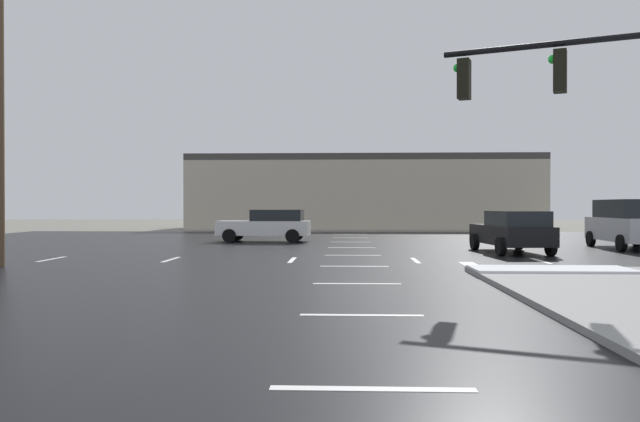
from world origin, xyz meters
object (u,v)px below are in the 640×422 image
Objects in this scene: sedan_black at (512,231)px; suv_silver at (630,223)px; traffic_signal_mast at (599,107)px; sedan_white at (267,225)px.

suv_silver is at bearing -71.09° from sedan_black.
suv_silver is at bearing -95.16° from traffic_signal_mast.
sedan_black is at bearing 116.30° from suv_silver.
traffic_signal_mast is 19.17m from sedan_white.
sedan_black is at bearing 147.94° from sedan_white.
suv_silver is at bearing 166.25° from sedan_white.
sedan_white is at bearing 76.37° from suv_silver.
traffic_signal_mast is at bearing 155.11° from suv_silver.
suv_silver reaches higher than sedan_white.
suv_silver is (15.54, -4.37, 0.24)m from sedan_white.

